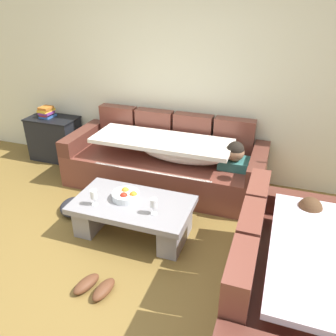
% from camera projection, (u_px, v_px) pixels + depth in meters
% --- Properties ---
extents(ground_plane, '(14.00, 14.00, 0.00)m').
position_uv_depth(ground_plane, '(101.00, 266.00, 3.18)').
color(ground_plane, brown).
extents(back_wall, '(9.00, 0.10, 2.70)m').
position_uv_depth(back_wall, '(175.00, 73.00, 4.36)').
color(back_wall, beige).
rests_on(back_wall, ground_plane).
extents(couch_along_wall, '(2.50, 0.92, 0.88)m').
position_uv_depth(couch_along_wall, '(168.00, 163.00, 4.36)').
color(couch_along_wall, brown).
rests_on(couch_along_wall, ground_plane).
extents(couch_near_window, '(0.92, 1.81, 0.88)m').
position_uv_depth(couch_near_window, '(293.00, 282.00, 2.56)').
color(couch_near_window, brown).
rests_on(couch_near_window, ground_plane).
extents(coffee_table, '(1.20, 0.68, 0.38)m').
position_uv_depth(coffee_table, '(133.00, 214.00, 3.51)').
color(coffee_table, gray).
rests_on(coffee_table, ground_plane).
extents(fruit_bowl, '(0.28, 0.28, 0.10)m').
position_uv_depth(fruit_bowl, '(126.00, 195.00, 3.49)').
color(fruit_bowl, silver).
rests_on(fruit_bowl, coffee_table).
extents(wine_glass_near_left, '(0.07, 0.07, 0.17)m').
position_uv_depth(wine_glass_near_left, '(94.00, 195.00, 3.35)').
color(wine_glass_near_left, silver).
rests_on(wine_glass_near_left, coffee_table).
extents(wine_glass_near_right, '(0.07, 0.07, 0.17)m').
position_uv_depth(wine_glass_near_right, '(154.00, 204.00, 3.22)').
color(wine_glass_near_right, silver).
rests_on(wine_glass_near_right, coffee_table).
extents(side_cabinet, '(0.72, 0.44, 0.64)m').
position_uv_depth(side_cabinet, '(55.00, 138.00, 5.10)').
color(side_cabinet, black).
rests_on(side_cabinet, ground_plane).
extents(book_stack_on_cabinet, '(0.19, 0.23, 0.16)m').
position_uv_depth(book_stack_on_cabinet, '(47.00, 112.00, 4.94)').
color(book_stack_on_cabinet, '#2D569E').
rests_on(book_stack_on_cabinet, side_cabinet).
extents(pair_of_shoes, '(0.34, 0.29, 0.09)m').
position_uv_depth(pair_of_shoes, '(95.00, 287.00, 2.90)').
color(pair_of_shoes, '#59331E').
rests_on(pair_of_shoes, ground_plane).
extents(crumpled_garment, '(0.48, 0.51, 0.12)m').
position_uv_depth(crumpled_garment, '(74.00, 207.00, 3.95)').
color(crumpled_garment, '#232328').
rests_on(crumpled_garment, ground_plane).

